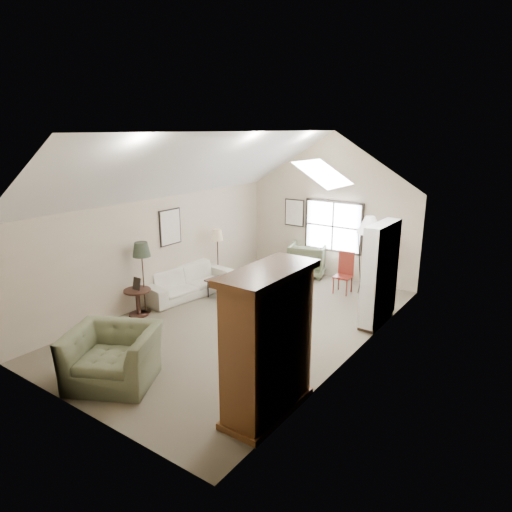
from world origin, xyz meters
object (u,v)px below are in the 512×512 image
Objects in this scene: armchair_near at (113,356)px; side_chair at (343,273)px; coffee_table at (224,290)px; sofa at (188,281)px; side_table at (138,302)px; armoire at (268,343)px; armchair_far at (308,259)px.

side_chair reaches higher than armchair_near.
coffee_table is 3.04m from side_chair.
armchair_near is (1.84, -3.70, 0.10)m from sofa.
side_table reaches higher than coffee_table.
side_table is 0.57× the size of side_chair.
side_chair is at bearing 51.65° from side_table.
armchair_near reaches higher than side_table.
armchair_near is at bearing -145.92° from sofa.
coffee_table is 1.49× the size of side_table.
coffee_table is at bearing -139.68° from side_chair.
sofa is at bearing 146.16° from armoire.
armoire is 3.64× the size of side_table.
coffee_table is (-0.89, 3.99, -0.22)m from armchair_near.
armchair_far is at bearing 113.84° from armoire.
side_table is (-0.94, -1.89, 0.07)m from coffee_table.
side_chair is at bearing 133.89° from armchair_far.
armchair_far is 1.70× the size of side_table.
side_chair is at bearing 103.20° from armoire.
sofa is at bearing 88.20° from armchair_near.
coffee_table is at bearing 74.45° from armchair_near.
coffee_table is (-0.75, -2.87, -0.24)m from armchair_far.
sofa is 3.99× the size of side_table.
sofa is at bearing 90.00° from side_table.
armoire reaches higher than side_table.
armoire is 5.48m from side_chair.
side_table is at bearing 163.03° from armoire.
armchair_far is 1.65m from side_chair.
coffee_table is at bearing 57.89° from armchair_far.
armchair_far is at bearing -20.46° from sofa.
armoire is 2.09× the size of side_chair.
armchair_near is at bearing -105.18° from side_chair.
side_table is 5.06m from side_chair.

